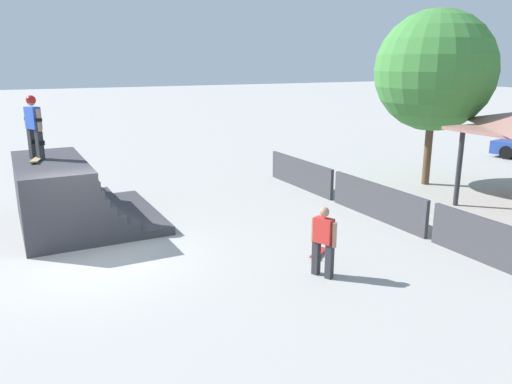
{
  "coord_description": "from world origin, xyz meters",
  "views": [
    {
      "loc": [
        11.55,
        -1.68,
        4.55
      ],
      "look_at": [
        -0.28,
        4.41,
        1.05
      ],
      "focal_mm": 35.0,
      "sensor_mm": 36.0,
      "label": 1
    }
  ],
  "objects_px": {
    "tree_beside_pavilion": "(435,71)",
    "bystander_walking": "(324,238)",
    "skateboard_on_ground": "(318,253)",
    "skater_on_deck": "(34,123)",
    "skateboard_on_deck": "(36,160)"
  },
  "relations": [
    {
      "from": "skateboard_on_ground",
      "to": "tree_beside_pavilion",
      "type": "relative_size",
      "value": 0.11
    },
    {
      "from": "skateboard_on_ground",
      "to": "tree_beside_pavilion",
      "type": "height_order",
      "value": "tree_beside_pavilion"
    },
    {
      "from": "skateboard_on_deck",
      "to": "tree_beside_pavilion",
      "type": "distance_m",
      "value": 13.66
    },
    {
      "from": "skater_on_deck",
      "to": "tree_beside_pavilion",
      "type": "height_order",
      "value": "tree_beside_pavilion"
    },
    {
      "from": "skater_on_deck",
      "to": "bystander_walking",
      "type": "distance_m",
      "value": 8.58
    },
    {
      "from": "bystander_walking",
      "to": "tree_beside_pavilion",
      "type": "bearing_deg",
      "value": -80.69
    },
    {
      "from": "skater_on_deck",
      "to": "skateboard_on_ground",
      "type": "bearing_deg",
      "value": 18.41
    },
    {
      "from": "skater_on_deck",
      "to": "bystander_walking",
      "type": "bearing_deg",
      "value": 10.48
    },
    {
      "from": "skater_on_deck",
      "to": "skateboard_on_ground",
      "type": "relative_size",
      "value": 2.4
    },
    {
      "from": "skateboard_on_deck",
      "to": "bystander_walking",
      "type": "height_order",
      "value": "skateboard_on_deck"
    },
    {
      "from": "tree_beside_pavilion",
      "to": "bystander_walking",
      "type": "bearing_deg",
      "value": -57.98
    },
    {
      "from": "skater_on_deck",
      "to": "skateboard_on_deck",
      "type": "distance_m",
      "value": 1.04
    },
    {
      "from": "skater_on_deck",
      "to": "skateboard_on_deck",
      "type": "height_order",
      "value": "skater_on_deck"
    },
    {
      "from": "skateboard_on_deck",
      "to": "skater_on_deck",
      "type": "bearing_deg",
      "value": -174.0
    },
    {
      "from": "bystander_walking",
      "to": "skateboard_on_ground",
      "type": "xyz_separation_m",
      "value": [
        -1.04,
        0.59,
        -0.81
      ]
    }
  ]
}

